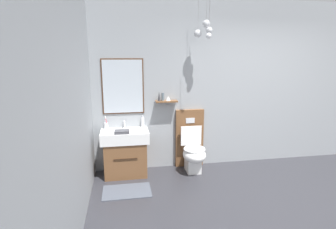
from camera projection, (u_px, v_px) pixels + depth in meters
The scene contains 10 objects.
ground_plane at pixel (315, 227), 3.13m from camera, with size 6.69×5.26×0.10m, color #2D2D33.
wall_back at pixel (245, 84), 4.71m from camera, with size 5.49×0.64×2.79m.
wall_left at pixel (60, 114), 2.37m from camera, with size 0.12×4.06×2.79m, color #999EA3.
bath_mat at pixel (127, 191), 3.84m from camera, with size 0.68×0.44×0.01m, color #474C56.
vanity_sink_left at pixel (125, 152), 4.33m from camera, with size 0.74×0.49×0.74m.
tap_on_left_sink at pixel (124, 123), 4.41m from camera, with size 0.03×0.13×0.11m.
toilet at pixel (192, 148), 4.52m from camera, with size 0.48×0.62×1.00m.
toothbrush_cup at pixel (106, 125), 4.35m from camera, with size 0.07×0.07×0.21m.
soap_dispenser at pixel (143, 122), 4.45m from camera, with size 0.06×0.06×0.19m.
folded_hand_towel at pixel (122, 132), 4.10m from camera, with size 0.22×0.16×0.04m, color #47474C.
Camera 1 is at (-2.15, -2.45, 1.90)m, focal length 28.90 mm.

